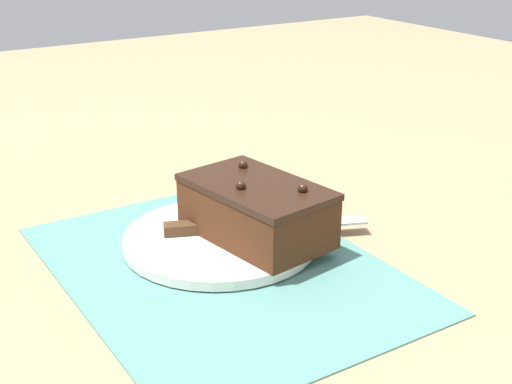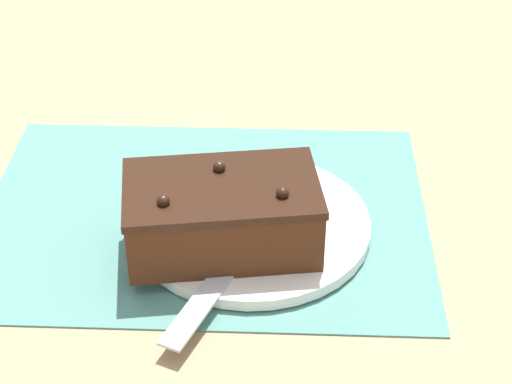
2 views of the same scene
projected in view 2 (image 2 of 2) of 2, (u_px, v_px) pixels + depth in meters
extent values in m
plane|color=#9E7F5B|center=(205.00, 215.00, 0.89)|extent=(3.00, 3.00, 0.00)
cube|color=slate|center=(205.00, 213.00, 0.89)|extent=(0.46, 0.34, 0.00)
cylinder|color=white|center=(252.00, 225.00, 0.86)|extent=(0.24, 0.24, 0.01)
cube|color=#472614|center=(222.00, 217.00, 0.81)|extent=(0.19, 0.13, 0.06)
cube|color=black|center=(221.00, 188.00, 0.79)|extent=(0.20, 0.14, 0.01)
sphere|color=black|center=(282.00, 193.00, 0.77)|extent=(0.01, 0.01, 0.01)
sphere|color=black|center=(219.00, 167.00, 0.81)|extent=(0.01, 0.01, 0.01)
sphere|color=black|center=(163.00, 201.00, 0.76)|extent=(0.01, 0.01, 0.01)
cube|color=#472D19|center=(273.00, 203.00, 0.87)|extent=(0.05, 0.08, 0.01)
cube|color=#B7BABF|center=(215.00, 284.00, 0.78)|extent=(0.09, 0.17, 0.00)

